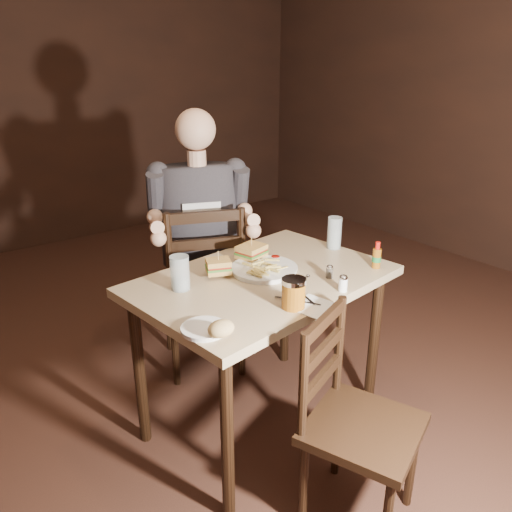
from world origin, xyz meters
TOP-DOWN VIEW (x-y plane):
  - room_shell at (0.00, 0.00)m, footprint 7.00×7.00m
  - main_table at (0.21, 0.25)m, footprint 1.18×0.86m
  - chair_far at (0.27, 0.86)m, footprint 0.60×0.63m
  - chair_near at (0.17, -0.40)m, footprint 0.51×0.53m
  - diner at (0.25, 0.82)m, footprint 0.66×0.59m
  - dinner_plate at (0.25, 0.29)m, footprint 0.32×0.32m
  - sandwich_left at (0.06, 0.37)m, footprint 0.13×0.12m
  - sandwich_right at (0.28, 0.42)m, footprint 0.15×0.13m
  - fries_pile at (0.23, 0.27)m, footprint 0.25×0.19m
  - ketchup_dollop at (0.37, 0.36)m, footprint 0.05×0.05m
  - glass_left at (-0.13, 0.35)m, footprint 0.09×0.09m
  - glass_right at (0.71, 0.31)m, footprint 0.08×0.08m
  - hot_sauce at (0.68, 0.02)m, footprint 0.04×0.04m
  - salt_shaker at (0.38, -0.06)m, footprint 0.04×0.04m
  - pepper_shaker at (0.43, 0.06)m, footprint 0.03×0.03m
  - syrup_dispenser at (0.12, -0.05)m, footprint 0.10×0.10m
  - napkin at (0.19, -0.09)m, footprint 0.18×0.18m
  - knife at (0.17, -0.03)m, footprint 0.10×0.17m
  - fork at (0.21, -0.02)m, footprint 0.05×0.15m
  - side_plate at (-0.24, 0.00)m, footprint 0.17×0.17m
  - bread_roll at (-0.22, -0.08)m, footprint 0.10×0.09m

SIDE VIEW (x-z plane):
  - chair_near at x=0.17m, z-range 0.00..0.83m
  - chair_far at x=0.27m, z-range 0.00..0.97m
  - main_table at x=0.21m, z-range 0.29..1.06m
  - napkin at x=0.19m, z-range 0.77..0.77m
  - knife at x=0.17m, z-range 0.77..0.78m
  - fork at x=0.21m, z-range 0.77..0.78m
  - side_plate at x=-0.24m, z-range 0.77..0.78m
  - dinner_plate at x=0.25m, z-range 0.77..0.79m
  - ketchup_dollop at x=0.37m, z-range 0.79..0.80m
  - pepper_shaker at x=0.43m, z-range 0.77..0.82m
  - salt_shaker at x=0.38m, z-range 0.77..0.84m
  - fries_pile at x=0.23m, z-range 0.79..0.82m
  - bread_roll at x=-0.22m, z-range 0.78..0.84m
  - syrup_dispenser at x=0.12m, z-range 0.77..0.89m
  - hot_sauce at x=0.68m, z-range 0.77..0.89m
  - sandwich_left at x=0.06m, z-range 0.79..0.88m
  - sandwich_right at x=0.28m, z-range 0.79..0.89m
  - glass_left at x=-0.13m, z-range 0.77..0.91m
  - glass_right at x=0.71m, z-range 0.77..0.93m
  - diner at x=0.25m, z-range 0.50..1.43m
  - room_shell at x=0.00m, z-range -2.10..4.90m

